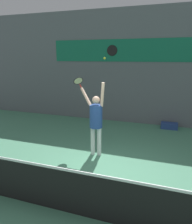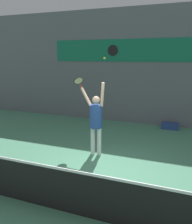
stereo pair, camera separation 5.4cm
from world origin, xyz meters
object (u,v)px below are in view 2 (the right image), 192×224
tennis_ball (104,58)px  tennis_player (96,118)px  scoreboard_clock (113,50)px  equipment_bag (170,126)px  tennis_racket (79,81)px

tennis_ball → tennis_player: bearing=159.4°
tennis_player → tennis_ball: bearing=-20.6°
tennis_player → tennis_ball: 1.80m
scoreboard_clock → tennis_ball: 3.94m
tennis_player → equipment_bag: tennis_player is taller
scoreboard_clock → tennis_ball: scoreboard_clock is taller
equipment_bag → tennis_ball: bearing=-117.7°
scoreboard_clock → tennis_player: (0.53, -3.73, -2.07)m
tennis_racket → tennis_ball: bearing=-30.5°
scoreboard_clock → tennis_racket: size_ratio=1.17×
tennis_racket → tennis_ball: 1.44m
scoreboard_clock → tennis_player: 4.30m
tennis_racket → equipment_bag: tennis_racket is taller
tennis_racket → tennis_ball: tennis_ball is taller
tennis_ball → equipment_bag: tennis_ball is taller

